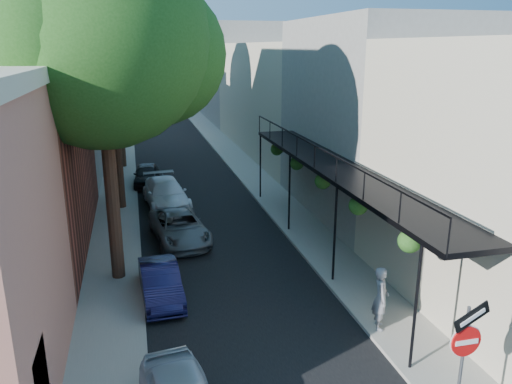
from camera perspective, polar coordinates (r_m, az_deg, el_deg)
road_surface at (r=37.36m, az=-9.04°, el=4.14°), size 6.00×64.00×0.01m
sidewalk_left at (r=37.24m, az=-15.19°, el=3.81°), size 2.00×64.00×0.12m
sidewalk_right at (r=37.87m, az=-2.99°, el=4.57°), size 2.00×64.00×0.12m
buildings_left at (r=35.87m, az=-24.42°, el=10.38°), size 10.10×59.10×12.00m
buildings_right at (r=37.99m, az=4.62°, el=11.23°), size 9.80×55.00×10.00m
sign_post at (r=11.18m, az=22.81°, el=-15.93°), size 0.89×0.17×2.99m
oak_near at (r=16.69m, az=-15.91°, el=16.12°), size 7.48×6.80×11.42m
oak_mid at (r=24.67m, az=-15.40°, el=14.12°), size 6.60×6.00×10.20m
oak_far at (r=33.70m, az=-15.18°, el=16.63°), size 7.70×7.00×11.90m
parked_car_b at (r=16.36m, az=-10.86°, el=-10.13°), size 1.36×3.44×1.12m
parked_car_c at (r=20.82m, az=-8.74°, el=-4.00°), size 2.51×4.53×1.20m
parked_car_d at (r=25.34m, az=-10.26°, el=-0.17°), size 2.37×4.86×1.36m
parked_car_e at (r=29.61m, az=-12.38°, el=1.95°), size 1.67×3.64×1.21m
pedestrian at (r=14.59m, az=14.06°, el=-11.66°), size 0.64×0.78×1.84m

